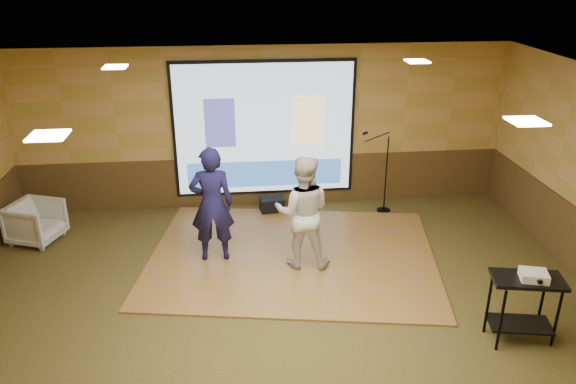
{
  "coord_description": "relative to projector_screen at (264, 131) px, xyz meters",
  "views": [
    {
      "loc": [
        -0.6,
        -6.41,
        4.43
      ],
      "look_at": [
        0.17,
        0.95,
        1.3
      ],
      "focal_mm": 35.0,
      "sensor_mm": 36.0,
      "label": 1
    }
  ],
  "objects": [
    {
      "name": "ground",
      "position": [
        0.0,
        -3.44,
        -1.47
      ],
      "size": [
        9.0,
        9.0,
        0.0
      ],
      "primitive_type": "plane",
      "color": "#2F3C1B",
      "rests_on": "ground"
    },
    {
      "name": "room_shell",
      "position": [
        0.0,
        -3.44,
        0.62
      ],
      "size": [
        9.04,
        7.04,
        3.02
      ],
      "color": "tan",
      "rests_on": "ground"
    },
    {
      "name": "wainscot_back",
      "position": [
        0.0,
        0.04,
        -1.0
      ],
      "size": [
        9.0,
        0.04,
        0.95
      ],
      "primitive_type": "cube",
      "color": "#453417",
      "rests_on": "ground"
    },
    {
      "name": "projector_screen",
      "position": [
        0.0,
        0.0,
        0.0
      ],
      "size": [
        3.32,
        0.06,
        2.52
      ],
      "color": "black",
      "rests_on": "room_shell"
    },
    {
      "name": "downlight_nw",
      "position": [
        -2.2,
        -1.64,
        1.5
      ],
      "size": [
        0.32,
        0.32,
        0.02
      ],
      "primitive_type": "cube",
      "color": "beige",
      "rests_on": "room_shell"
    },
    {
      "name": "downlight_ne",
      "position": [
        2.2,
        -1.64,
        1.5
      ],
      "size": [
        0.32,
        0.32,
        0.02
      ],
      "primitive_type": "cube",
      "color": "beige",
      "rests_on": "room_shell"
    },
    {
      "name": "downlight_sw",
      "position": [
        -2.2,
        -4.94,
        1.5
      ],
      "size": [
        0.32,
        0.32,
        0.02
      ],
      "primitive_type": "cube",
      "color": "beige",
      "rests_on": "room_shell"
    },
    {
      "name": "downlight_se",
      "position": [
        2.2,
        -4.94,
        1.5
      ],
      "size": [
        0.32,
        0.32,
        0.02
      ],
      "primitive_type": "cube",
      "color": "beige",
      "rests_on": "room_shell"
    },
    {
      "name": "dance_floor",
      "position": [
        0.29,
        -2.07,
        -1.46
      ],
      "size": [
        4.98,
        4.11,
        0.03
      ],
      "primitive_type": "cube",
      "rotation": [
        0.0,
        0.0,
        -0.17
      ],
      "color": "olive",
      "rests_on": "ground"
    },
    {
      "name": "player_left",
      "position": [
        -0.94,
        -2.02,
        -0.53
      ],
      "size": [
        0.67,
        0.44,
        1.83
      ],
      "primitive_type": "imported",
      "rotation": [
        0.0,
        0.0,
        3.15
      ],
      "color": "#171542",
      "rests_on": "dance_floor"
    },
    {
      "name": "player_right",
      "position": [
        0.41,
        -2.36,
        -0.57
      ],
      "size": [
        0.95,
        0.8,
        1.76
      ],
      "primitive_type": "imported",
      "rotation": [
        0.0,
        0.0,
        2.97
      ],
      "color": "beige",
      "rests_on": "dance_floor"
    },
    {
      "name": "av_table",
      "position": [
        2.85,
        -4.42,
        -0.87
      ],
      "size": [
        0.84,
        0.44,
        0.88
      ],
      "rotation": [
        0.0,
        0.0,
        -0.2
      ],
      "color": "black",
      "rests_on": "ground"
    },
    {
      "name": "projector",
      "position": [
        2.89,
        -4.46,
        -0.54
      ],
      "size": [
        0.37,
        0.33,
        0.1
      ],
      "primitive_type": "cube",
      "rotation": [
        0.0,
        0.0,
        -0.28
      ],
      "color": "white",
      "rests_on": "av_table"
    },
    {
      "name": "mic_stand",
      "position": [
        2.13,
        -0.51,
        -0.98
      ],
      "size": [
        0.61,
        0.25,
        1.57
      ],
      "rotation": [
        0.0,
        0.0,
        0.05
      ],
      "color": "black",
      "rests_on": "ground"
    },
    {
      "name": "banquet_chair",
      "position": [
        -3.89,
        -1.08,
        -1.13
      ],
      "size": [
        0.97,
        0.95,
        0.69
      ],
      "primitive_type": "imported",
      "rotation": [
        0.0,
        0.0,
        1.22
      ],
      "color": "gray",
      "rests_on": "ground"
    },
    {
      "name": "duffel_bag",
      "position": [
        0.1,
        -0.35,
        -1.34
      ],
      "size": [
        0.47,
        0.34,
        0.28
      ],
      "primitive_type": "cube",
      "rotation": [
        0.0,
        0.0,
        0.1
      ],
      "color": "black",
      "rests_on": "ground"
    }
  ]
}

